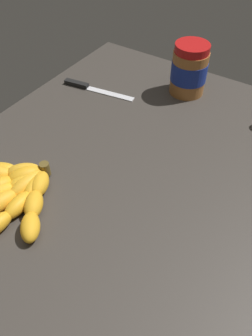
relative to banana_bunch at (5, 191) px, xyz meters
The scene contains 4 objects.
ground_plane 24.02cm from the banana_bunch, 45.43° to the right, with size 96.33×77.16×3.52cm, color #38332D.
banana_bunch is the anchor object (origin of this frame).
peanut_butter_jar 54.02cm from the banana_bunch, 14.08° to the right, with size 9.29×9.29×13.38cm.
butter_knife 40.05cm from the banana_bunch, 12.61° to the left, with size 4.81×20.57×1.20cm.
Camera 1 is at (-38.55, -24.91, 50.45)cm, focal length 35.63 mm.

